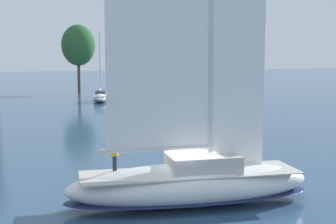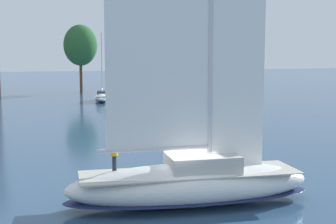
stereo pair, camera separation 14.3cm
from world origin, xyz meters
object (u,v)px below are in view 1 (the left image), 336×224
sailboat_moored_near_marina (172,93)px  sailboat_moored_far_slip (100,97)px  tree_shore_left (78,45)px  sailboat_moored_mid_channel (243,94)px  sailboat_main (191,179)px

sailboat_moored_near_marina → sailboat_moored_far_slip: sailboat_moored_far_slip is taller
tree_shore_left → sailboat_moored_mid_channel: 31.60m
sailboat_main → sailboat_moored_far_slip: 51.50m
tree_shore_left → sailboat_moored_near_marina: bearing=-50.7°
sailboat_moored_mid_channel → sailboat_moored_far_slip: bearing=175.6°
tree_shore_left → sailboat_moored_far_slip: tree_shore_left is taller
sailboat_moored_near_marina → sailboat_moored_far_slip: 12.40m
sailboat_moored_near_marina → sailboat_moored_mid_channel: (11.47, -3.16, -0.16)m
sailboat_main → sailboat_moored_near_marina: (19.13, 52.36, -0.38)m
sailboat_main → sailboat_moored_far_slip: sailboat_main is taller
tree_shore_left → sailboat_main: sailboat_main is taller
sailboat_moored_near_marina → tree_shore_left: bearing=129.3°
tree_shore_left → sailboat_moored_mid_channel: (24.14, -18.67, -8.20)m
tree_shore_left → sailboat_moored_far_slip: 18.71m
tree_shore_left → sailboat_moored_far_slip: (0.35, -16.83, -8.18)m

